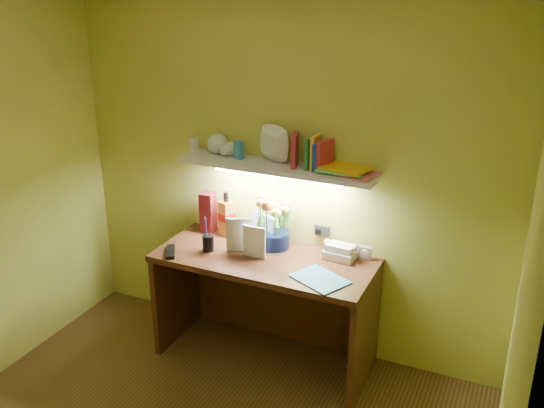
{
  "coord_description": "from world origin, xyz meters",
  "views": [
    {
      "loc": [
        1.48,
        -1.93,
        2.45
      ],
      "look_at": [
        -0.02,
        1.35,
        1.06
      ],
      "focal_mm": 40.0,
      "sensor_mm": 36.0,
      "label": 1
    }
  ],
  "objects_px": {
    "desk": "(265,309)",
    "flower_bouquet": "(274,220)",
    "telephone": "(340,250)",
    "desk_clock": "(365,253)",
    "whisky_bottle": "(226,214)"
  },
  "relations": [
    {
      "from": "desk",
      "to": "desk_clock",
      "type": "height_order",
      "value": "desk_clock"
    },
    {
      "from": "telephone",
      "to": "desk_clock",
      "type": "height_order",
      "value": "telephone"
    },
    {
      "from": "telephone",
      "to": "whisky_bottle",
      "type": "height_order",
      "value": "whisky_bottle"
    },
    {
      "from": "flower_bouquet",
      "to": "whisky_bottle",
      "type": "relative_size",
      "value": 1.2
    },
    {
      "from": "flower_bouquet",
      "to": "telephone",
      "type": "bearing_deg",
      "value": 1.67
    },
    {
      "from": "desk",
      "to": "flower_bouquet",
      "type": "height_order",
      "value": "flower_bouquet"
    },
    {
      "from": "desk",
      "to": "telephone",
      "type": "bearing_deg",
      "value": 22.87
    },
    {
      "from": "flower_bouquet",
      "to": "whisky_bottle",
      "type": "height_order",
      "value": "flower_bouquet"
    },
    {
      "from": "desk_clock",
      "to": "whisky_bottle",
      "type": "distance_m",
      "value": 0.98
    },
    {
      "from": "desk",
      "to": "flower_bouquet",
      "type": "bearing_deg",
      "value": 94.19
    },
    {
      "from": "desk_clock",
      "to": "whisky_bottle",
      "type": "height_order",
      "value": "whisky_bottle"
    },
    {
      "from": "flower_bouquet",
      "to": "desk_clock",
      "type": "distance_m",
      "value": 0.62
    },
    {
      "from": "desk",
      "to": "whisky_bottle",
      "type": "xyz_separation_m",
      "value": [
        -0.39,
        0.21,
        0.53
      ]
    },
    {
      "from": "telephone",
      "to": "desk_clock",
      "type": "bearing_deg",
      "value": 26.14
    },
    {
      "from": "telephone",
      "to": "desk",
      "type": "bearing_deg",
      "value": -153.72
    }
  ]
}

